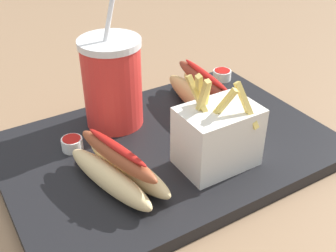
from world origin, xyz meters
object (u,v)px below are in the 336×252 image
hot_dog_2 (118,169)px  ketchup_cup_2 (72,143)px  soda_cup (112,82)px  hot_dog_1 (204,94)px  ketchup_cup_1 (222,74)px  fries_basket (217,136)px

hot_dog_2 → ketchup_cup_2: size_ratio=5.53×
ketchup_cup_2 → soda_cup: bearing=22.7°
hot_dog_1 → ketchup_cup_1: bearing=37.2°
soda_cup → fries_basket: (0.07, -0.17, -0.03)m
fries_basket → ketchup_cup_2: 0.21m
fries_basket → hot_dog_2: size_ratio=0.83×
soda_cup → fries_basket: soda_cup is taller
soda_cup → hot_dog_1: size_ratio=1.17×
soda_cup → ketchup_cup_2: soda_cup is taller
hot_dog_1 → ketchup_cup_1: hot_dog_1 is taller
hot_dog_2 → ketchup_cup_1: size_ratio=4.90×
fries_basket → hot_dog_2: (-0.13, 0.03, -0.02)m
hot_dog_2 → soda_cup: bearing=66.5°
soda_cup → ketchup_cup_1: 0.25m
hot_dog_2 → fries_basket: bearing=-13.1°
fries_basket → hot_dog_2: fries_basket is taller
fries_basket → ketchup_cup_1: bearing=50.5°
hot_dog_2 → ketchup_cup_2: 0.11m
ketchup_cup_2 → fries_basket: bearing=-40.3°
hot_dog_1 → soda_cup: bearing=165.9°
fries_basket → hot_dog_1: bearing=60.6°
soda_cup → hot_dog_1: bearing=-14.1°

